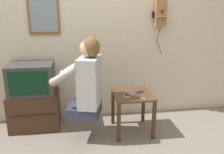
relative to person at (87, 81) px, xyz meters
The scene contains 10 objects.
wall_back 0.85m from the person, 80.49° to the left, with size 6.80×0.05×2.55m.
side_table 0.66m from the person, ahead, with size 0.48×0.52×0.52m.
person is the anchor object (origin of this frame).
tv_stand 0.94m from the person, 150.12° to the left, with size 0.63×0.43×0.49m.
television 0.81m from the person, 149.66° to the left, with size 0.56×0.43×0.39m.
wall_phone_antique 1.40m from the person, 29.02° to the left, with size 0.19×0.19×0.79m.
framed_picture 1.08m from the person, 129.04° to the left, with size 0.40×0.03×0.52m.
cell_phone_held 0.53m from the person, ahead, with size 0.09×0.14×0.01m.
cell_phone_spare 0.71m from the person, 10.42° to the left, with size 0.14×0.11×0.01m.
toothbrush 0.63m from the person, ahead, with size 0.13×0.15×0.02m.
Camera 1 is at (-0.22, -2.18, 1.58)m, focal length 38.00 mm.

